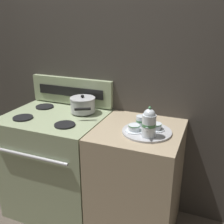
{
  "coord_description": "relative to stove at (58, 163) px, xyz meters",
  "views": [
    {
      "loc": [
        0.87,
        -1.66,
        1.65
      ],
      "look_at": [
        0.18,
        0.05,
        0.97
      ],
      "focal_mm": 42.0,
      "sensor_mm": 36.0,
      "label": 1
    }
  ],
  "objects": [
    {
      "name": "wall_back",
      "position": [
        0.31,
        0.35,
        0.66
      ],
      "size": [
        6.0,
        0.05,
        2.2
      ],
      "color": "#423D38",
      "rests_on": "ground"
    },
    {
      "name": "teacup_left",
      "position": [
        0.84,
        0.01,
        0.48
      ],
      "size": [
        0.12,
        0.12,
        0.05
      ],
      "color": "silver",
      "rests_on": "serving_tray"
    },
    {
      "name": "teacup_right",
      "position": [
        0.7,
        -0.08,
        0.48
      ],
      "size": [
        0.12,
        0.12,
        0.05
      ],
      "color": "silver",
      "rests_on": "serving_tray"
    },
    {
      "name": "creamer_jug",
      "position": [
        0.72,
        0.04,
        0.49
      ],
      "size": [
        0.07,
        0.07,
        0.07
      ],
      "color": "silver",
      "rests_on": "serving_tray"
    },
    {
      "name": "side_counter",
      "position": [
        0.72,
        0.0,
        -0.0
      ],
      "size": [
        0.62,
        0.64,
        0.89
      ],
      "color": "tan",
      "rests_on": "ground"
    },
    {
      "name": "control_panel",
      "position": [
        0.0,
        0.3,
        0.57
      ],
      "size": [
        0.78,
        0.05,
        0.24
      ],
      "color": "#9EAD84",
      "rests_on": "stove"
    },
    {
      "name": "serving_tray",
      "position": [
        0.78,
        -0.04,
        0.45
      ],
      "size": [
        0.34,
        0.34,
        0.01
      ],
      "color": "#B2B2B7",
      "rests_on": "side_counter"
    },
    {
      "name": "saucepan",
      "position": [
        0.19,
        0.14,
        0.52
      ],
      "size": [
        0.24,
        0.29,
        0.15
      ],
      "color": "#B7B7BC",
      "rests_on": "stove"
    },
    {
      "name": "stove",
      "position": [
        0.0,
        0.0,
        0.0
      ],
      "size": [
        0.8,
        0.67,
        0.9
      ],
      "color": "#9EAD84",
      "rests_on": "ground"
    },
    {
      "name": "ground_plane",
      "position": [
        0.31,
        0.0,
        -0.44
      ],
      "size": [
        6.0,
        6.0,
        0.0
      ],
      "primitive_type": "plane",
      "color": "brown"
    },
    {
      "name": "teapot",
      "position": [
        0.82,
        -0.12,
        0.55
      ],
      "size": [
        0.09,
        0.15,
        0.21
      ],
      "color": "silver",
      "rests_on": "serving_tray"
    }
  ]
}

